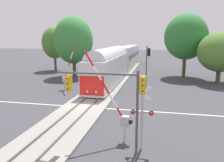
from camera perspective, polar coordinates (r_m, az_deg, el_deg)
ground_plane at (r=22.37m, az=-7.04°, el=-6.75°), size 220.00×220.00×0.00m
road_centre_stripe at (r=22.37m, az=-7.04°, el=-6.74°), size 44.00×0.20×0.01m
railway_track at (r=22.34m, az=-7.05°, el=-6.52°), size 4.40×80.00×0.32m
commuter_train at (r=42.47m, az=2.30°, el=5.65°), size 3.04×41.47×5.16m
crossing_gate_near at (r=14.57m, az=2.19°, el=-8.34°), size 3.21×0.40×6.02m
crossing_signal_mast at (r=13.46m, az=7.84°, el=-7.61°), size 1.36×0.44×4.16m
crossing_gate_far at (r=29.62m, az=-11.98°, el=1.40°), size 2.19×0.40×6.07m
traffic_signal_near_right at (r=12.78m, az=0.06°, el=-2.55°), size 5.34×0.38×5.04m
traffic_signal_far_side at (r=28.72m, az=9.20°, el=5.13°), size 0.53×0.38×5.84m
oak_far_right at (r=40.62m, az=18.62°, el=10.79°), size 7.33×7.33×10.93m
maple_right_background at (r=36.97m, az=26.30°, el=6.76°), size 6.65×6.65×7.78m
pine_left_background at (r=48.18m, az=-14.73°, el=9.57°), size 5.14×5.14×9.14m
oak_behind_train at (r=39.76m, az=-9.97°, el=10.38°), size 6.79×6.79×10.59m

